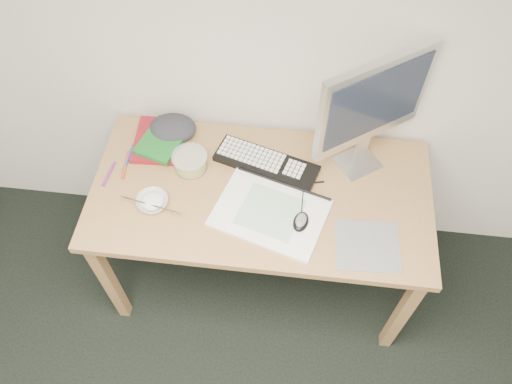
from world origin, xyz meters
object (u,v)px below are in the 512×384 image
Objects in this scene: desk at (261,203)px; monitor at (373,105)px; keyboard at (266,163)px; sketchpad at (270,213)px; rice_bowl at (153,202)px.

desk is 2.50× the size of monitor.
keyboard is at bearing 152.58° from monitor.
sketchpad is 0.97× the size of keyboard.
keyboard is at bearing 86.78° from desk.
sketchpad is 0.57m from monitor.
rice_bowl is (-0.47, -0.01, 0.01)m from sketchpad.
monitor is at bearing 25.28° from keyboard.
rice_bowl is at bearing -132.60° from keyboard.
keyboard is 0.50m from rice_bowl.
monitor reaches higher than sketchpad.
keyboard is 0.51m from monitor.
sketchpad is at bearing -63.48° from keyboard.
desk is at bearing 132.25° from sketchpad.
monitor reaches higher than desk.
rice_bowl is at bearing 165.04° from monitor.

